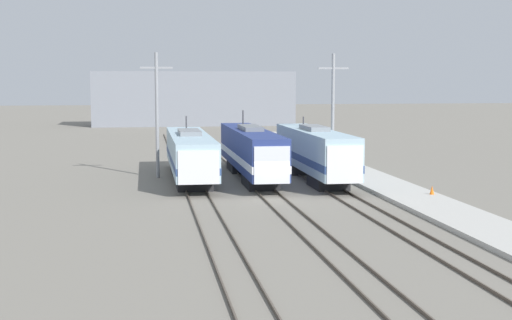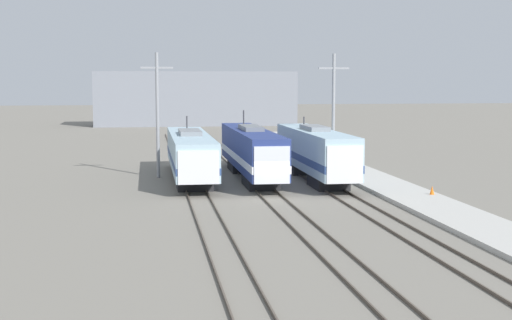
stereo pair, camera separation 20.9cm
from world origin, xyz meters
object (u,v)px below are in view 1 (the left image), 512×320
(locomotive_far_right, at_px, (316,153))
(locomotive_center, at_px, (252,152))
(traffic_cone, at_px, (432,190))
(locomotive_far_left, at_px, (190,154))
(catenary_tower_right, at_px, (333,111))
(catenary_tower_left, at_px, (157,112))

(locomotive_far_right, bearing_deg, locomotive_center, 163.03)
(traffic_cone, bearing_deg, locomotive_far_left, 143.27)
(locomotive_far_left, distance_m, locomotive_far_right, 10.11)
(catenary_tower_right, bearing_deg, locomotive_center, -163.56)
(locomotive_far_left, height_order, catenary_tower_right, catenary_tower_right)
(locomotive_far_left, relative_size, catenary_tower_left, 1.88)
(traffic_cone, bearing_deg, locomotive_far_right, 120.27)
(locomotive_far_left, xyz_separation_m, catenary_tower_left, (-2.55, 1.83, 3.37))
(catenary_tower_left, distance_m, catenary_tower_right, 14.88)
(locomotive_center, bearing_deg, catenary_tower_right, 16.44)
(locomotive_far_right, bearing_deg, traffic_cone, -59.73)
(locomotive_center, height_order, catenary_tower_right, catenary_tower_right)
(catenary_tower_right, relative_size, traffic_cone, 17.51)
(locomotive_center, relative_size, catenary_tower_left, 1.95)
(locomotive_center, bearing_deg, catenary_tower_left, 163.92)
(locomotive_far_right, distance_m, catenary_tower_right, 5.43)
(locomotive_center, xyz_separation_m, catenary_tower_right, (7.35, 2.17, 3.22))
(locomotive_center, relative_size, traffic_cone, 34.09)
(catenary_tower_right, bearing_deg, catenary_tower_left, 180.00)
(locomotive_center, height_order, traffic_cone, locomotive_center)
(locomotive_far_right, height_order, catenary_tower_left, catenary_tower_left)
(locomotive_far_left, height_order, locomotive_center, locomotive_center)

